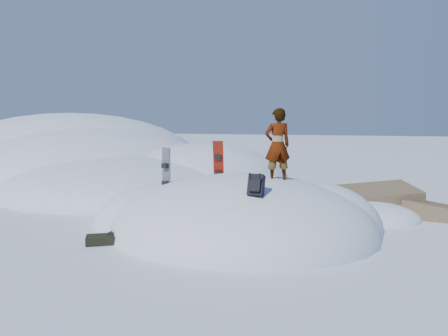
% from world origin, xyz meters
% --- Properties ---
extents(ground, '(120.00, 120.00, 0.00)m').
position_xyz_m(ground, '(0.00, 0.00, 0.00)').
color(ground, white).
rests_on(ground, ground).
extents(snow_mound, '(8.00, 6.00, 3.00)m').
position_xyz_m(snow_mound, '(-0.17, 0.24, 0.00)').
color(snow_mound, white).
rests_on(snow_mound, ground).
extents(snow_ridge, '(21.50, 18.50, 6.40)m').
position_xyz_m(snow_ridge, '(-10.43, 9.85, 0.00)').
color(snow_ridge, white).
rests_on(snow_ridge, ground).
extents(rock_outcrop, '(4.68, 4.41, 1.68)m').
position_xyz_m(rock_outcrop, '(3.72, 3.01, 0.01)').
color(rock_outcrop, brown).
rests_on(rock_outcrop, ground).
extents(snowboard_red, '(0.30, 0.27, 1.50)m').
position_xyz_m(snowboard_red, '(-0.76, 0.54, 1.61)').
color(snowboard_red, red).
rests_on(snowboard_red, snow_mound).
extents(snowboard_dark, '(0.29, 0.25, 1.58)m').
position_xyz_m(snowboard_dark, '(-2.02, -0.16, 1.40)').
color(snowboard_dark, black).
rests_on(snowboard_dark, snow_mound).
extents(backpack, '(0.37, 0.47, 0.57)m').
position_xyz_m(backpack, '(0.65, -1.50, 1.48)').
color(backpack, black).
rests_on(backpack, snow_mound).
extents(gear_pile, '(0.91, 0.72, 0.24)m').
position_xyz_m(gear_pile, '(-2.93, -1.87, 0.12)').
color(gear_pile, black).
rests_on(gear_pile, ground).
extents(person, '(0.79, 0.69, 1.83)m').
position_xyz_m(person, '(0.92, -0.09, 2.28)').
color(person, slate).
rests_on(person, snow_mound).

